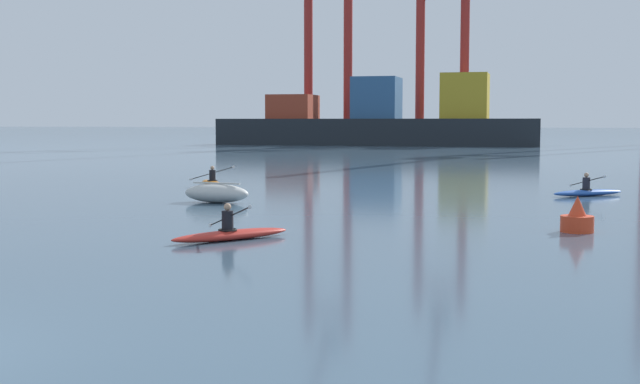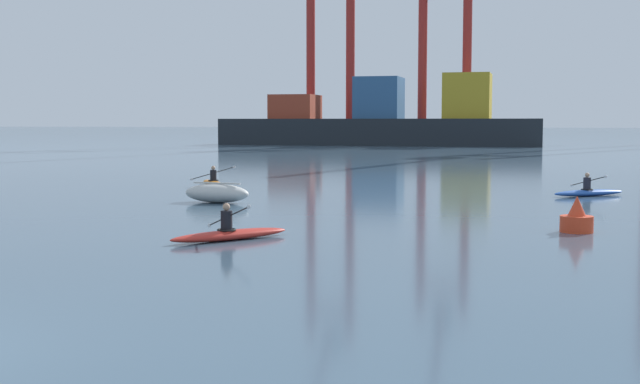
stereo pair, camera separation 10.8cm
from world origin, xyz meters
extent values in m
cube|color=#1E2328|center=(-11.06, 95.71, 1.68)|extent=(40.34, 8.79, 3.36)
cube|color=#993823|center=(-22.16, 95.71, 4.91)|extent=(5.65, 6.15, 3.10)
cube|color=#2D5684|center=(-11.06, 95.71, 5.97)|extent=(5.65, 6.15, 5.23)
cube|color=#B29323|center=(0.03, 95.71, 6.13)|extent=(5.65, 6.15, 5.55)
cylinder|color=maroon|center=(-21.89, 102.39, 13.76)|extent=(1.20, 1.20, 27.52)
cylinder|color=maroon|center=(-16.31, 102.39, 13.76)|extent=(1.20, 1.20, 27.52)
cylinder|color=maroon|center=(-6.63, 103.49, 11.57)|extent=(1.20, 1.20, 23.15)
cylinder|color=maroon|center=(-0.73, 103.49, 11.57)|extent=(1.20, 1.20, 23.15)
ellipsoid|color=beige|center=(-3.08, 20.40, 0.35)|extent=(2.71, 1.39, 0.70)
cube|color=beige|center=(-3.08, 20.40, 0.73)|extent=(1.94, 0.28, 0.06)
cylinder|color=red|center=(9.58, 15.14, 0.23)|extent=(0.90, 0.90, 0.45)
cone|color=red|center=(9.58, 15.14, 0.73)|extent=(0.50, 0.50, 0.55)
ellipsoid|color=red|center=(0.90, 11.32, 0.13)|extent=(2.59, 3.03, 0.26)
torus|color=black|center=(0.84, 11.25, 0.27)|extent=(0.69, 0.69, 0.05)
cylinder|color=black|center=(0.84, 11.25, 0.51)|extent=(0.30, 0.30, 0.50)
sphere|color=tan|center=(0.84, 11.25, 0.86)|extent=(0.19, 0.19, 0.19)
cylinder|color=black|center=(0.87, 11.28, 0.61)|extent=(1.59, 1.28, 0.69)
ellipsoid|color=silver|center=(0.09, 11.91, 0.28)|extent=(0.19, 0.16, 0.16)
ellipsoid|color=silver|center=(1.65, 10.66, 0.94)|extent=(0.19, 0.16, 0.16)
ellipsoid|color=orange|center=(-6.25, 27.84, 0.13)|extent=(2.41, 3.15, 0.26)
torus|color=black|center=(-6.19, 27.76, 0.27)|extent=(0.68, 0.68, 0.05)
cylinder|color=black|center=(-6.19, 27.76, 0.51)|extent=(0.30, 0.30, 0.50)
sphere|color=tan|center=(-6.19, 27.76, 0.86)|extent=(0.19, 0.19, 0.19)
cylinder|color=black|center=(-6.22, 27.80, 0.61)|extent=(1.70, 1.18, 0.57)
ellipsoid|color=silver|center=(-7.06, 27.23, 0.34)|extent=(0.19, 0.15, 0.15)
ellipsoid|color=silver|center=(-5.38, 28.37, 0.88)|extent=(0.19, 0.15, 0.15)
ellipsoid|color=#2856B2|center=(10.57, 26.84, 0.13)|extent=(3.09, 2.50, 0.26)
torus|color=black|center=(10.49, 26.78, 0.27)|extent=(0.69, 0.69, 0.05)
cylinder|color=#23232D|center=(10.49, 26.78, 0.51)|extent=(0.30, 0.30, 0.50)
sphere|color=tan|center=(10.49, 26.78, 0.86)|extent=(0.19, 0.19, 0.19)
cylinder|color=black|center=(10.53, 26.81, 0.61)|extent=(1.25, 1.67, 0.53)
ellipsoid|color=silver|center=(9.92, 27.63, 0.36)|extent=(0.15, 0.19, 0.15)
ellipsoid|color=silver|center=(11.14, 25.99, 0.86)|extent=(0.15, 0.19, 0.15)
camera|label=1|loc=(8.38, -8.51, 3.04)|focal=46.52mm
camera|label=2|loc=(8.48, -8.48, 3.04)|focal=46.52mm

